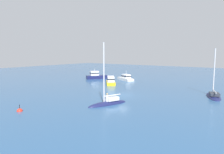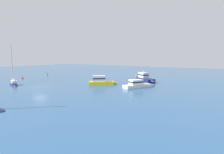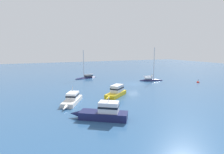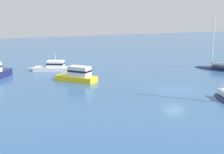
{
  "view_description": "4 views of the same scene",
  "coord_description": "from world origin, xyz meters",
  "px_view_note": "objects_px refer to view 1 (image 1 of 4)",
  "views": [
    {
      "loc": [
        -19.0,
        29.52,
        7.38
      ],
      "look_at": [
        9.86,
        -11.05,
        1.45
      ],
      "focal_mm": 33.09,
      "sensor_mm": 36.0,
      "label": 1
    },
    {
      "loc": [
        -21.14,
        -31.6,
        6.07
      ],
      "look_at": [
        8.72,
        -11.9,
        1.86
      ],
      "focal_mm": 28.02,
      "sensor_mm": 36.0,
      "label": 2
    },
    {
      "loc": [
        38.26,
        -23.22,
        8.48
      ],
      "look_at": [
        5.56,
        -8.33,
        2.98
      ],
      "focal_mm": 29.93,
      "sensor_mm": 36.0,
      "label": 3
    },
    {
      "loc": [
        21.57,
        29.92,
        8.92
      ],
      "look_at": [
        6.09,
        -4.02,
        1.25
      ],
      "focal_mm": 51.95,
      "sensor_mm": 36.0,
      "label": 4
    }
  ],
  "objects_px": {
    "powerboat": "(97,76)",
    "powerboat_1": "(125,78)",
    "ketch": "(108,103)",
    "ketch_1": "(213,96)",
    "motor_cruiser": "(111,81)",
    "channel_buoy": "(20,111)"
  },
  "relations": [
    {
      "from": "powerboat",
      "to": "ketch",
      "type": "distance_m",
      "value": 29.48
    },
    {
      "from": "motor_cruiser",
      "to": "powerboat_1",
      "type": "height_order",
      "value": "powerboat_1"
    },
    {
      "from": "ketch",
      "to": "channel_buoy",
      "type": "distance_m",
      "value": 11.63
    },
    {
      "from": "powerboat_1",
      "to": "channel_buoy",
      "type": "distance_m",
      "value": 33.13
    },
    {
      "from": "powerboat",
      "to": "powerboat_1",
      "type": "xyz_separation_m",
      "value": [
        -8.32,
        -1.93,
        -0.2
      ]
    },
    {
      "from": "ketch_1",
      "to": "powerboat",
      "type": "bearing_deg",
      "value": 59.47
    },
    {
      "from": "powerboat",
      "to": "channel_buoy",
      "type": "bearing_deg",
      "value": -122.73
    },
    {
      "from": "motor_cruiser",
      "to": "ketch_1",
      "type": "bearing_deg",
      "value": -131.81
    },
    {
      "from": "ketch_1",
      "to": "motor_cruiser",
      "type": "xyz_separation_m",
      "value": [
        22.0,
        -1.05,
        0.63
      ]
    },
    {
      "from": "channel_buoy",
      "to": "powerboat_1",
      "type": "bearing_deg",
      "value": -82.01
    },
    {
      "from": "channel_buoy",
      "to": "ketch",
      "type": "bearing_deg",
      "value": -127.5
    },
    {
      "from": "ketch",
      "to": "powerboat_1",
      "type": "xyz_separation_m",
      "value": [
        11.68,
        -23.58,
        0.39
      ]
    },
    {
      "from": "motor_cruiser",
      "to": "channel_buoy",
      "type": "height_order",
      "value": "motor_cruiser"
    },
    {
      "from": "powerboat",
      "to": "ketch",
      "type": "xyz_separation_m",
      "value": [
        -20.0,
        21.64,
        -0.59
      ]
    },
    {
      "from": "powerboat",
      "to": "ketch_1",
      "type": "bearing_deg",
      "value": -68.51
    },
    {
      "from": "ketch",
      "to": "ketch_1",
      "type": "height_order",
      "value": "ketch"
    },
    {
      "from": "powerboat",
      "to": "channel_buoy",
      "type": "distance_m",
      "value": 33.47
    },
    {
      "from": "ketch",
      "to": "ketch_1",
      "type": "xyz_separation_m",
      "value": [
        -11.34,
        -14.37,
        -0.06
      ]
    },
    {
      "from": "ketch_1",
      "to": "ketch",
      "type": "bearing_deg",
      "value": 124.25
    },
    {
      "from": "ketch_1",
      "to": "channel_buoy",
      "type": "height_order",
      "value": "ketch_1"
    },
    {
      "from": "powerboat_1",
      "to": "channel_buoy",
      "type": "xyz_separation_m",
      "value": [
        -4.6,
        32.8,
        -0.62
      ]
    },
    {
      "from": "ketch",
      "to": "powerboat_1",
      "type": "relative_size",
      "value": 1.35
    }
  ]
}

